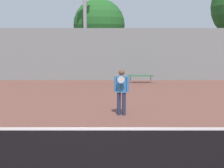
{
  "coord_description": "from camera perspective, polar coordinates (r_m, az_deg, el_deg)",
  "views": [
    {
      "loc": [
        0.44,
        -6.29,
        2.87
      ],
      "look_at": [
        0.39,
        6.23,
        0.99
      ],
      "focal_mm": 50.0,
      "sensor_mm": 36.0,
      "label": 1
    }
  ],
  "objects": [
    {
      "name": "tennis_net",
      "position": [
        6.73,
        -3.61,
        -12.01
      ],
      "size": [
        10.73,
        0.09,
        1.0
      ],
      "color": "black",
      "rests_on": "ground_plane"
    },
    {
      "name": "tennis_player",
      "position": [
        11.47,
        1.94,
        -1.0
      ],
      "size": [
        0.54,
        0.42,
        1.71
      ],
      "rotation": [
        0.0,
        0.0,
        -0.09
      ],
      "color": "#282D47",
      "rests_on": "ground_plane"
    },
    {
      "name": "bench_courtside_near",
      "position": [
        19.83,
        5.46,
        1.47
      ],
      "size": [
        1.63,
        0.4,
        0.48
      ],
      "color": "#28663D",
      "rests_on": "ground_plane"
    },
    {
      "name": "light_pole_near_left",
      "position": [
        21.37,
        -4.81,
        14.84
      ],
      "size": [
        0.9,
        0.6,
        8.67
      ],
      "color": "#939399",
      "rests_on": "ground_plane"
    },
    {
      "name": "back_fence",
      "position": [
        20.85,
        -1.0,
        5.43
      ],
      "size": [
        25.3,
        0.06,
        3.46
      ],
      "color": "gray",
      "rests_on": "ground_plane"
    },
    {
      "name": "tree_green_tall",
      "position": [
        24.78,
        -2.18,
        10.72
      ],
      "size": [
        4.01,
        4.01,
        5.83
      ],
      "color": "brown",
      "rests_on": "ground_plane"
    }
  ]
}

